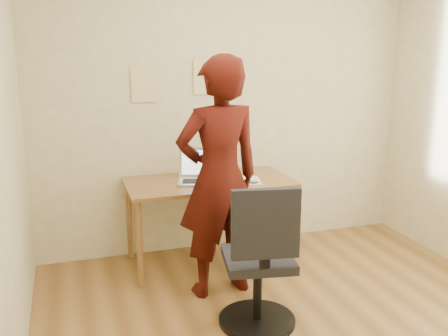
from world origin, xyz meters
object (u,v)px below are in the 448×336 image
object	(u,v)px
desk	(209,190)
phone	(251,182)
person	(219,179)
laptop	(200,175)
office_chair	(260,268)

from	to	relation	value
desk	phone	distance (m)	0.37
phone	person	xyz separation A→B (m)	(-0.40, -0.38, 0.16)
laptop	office_chair	bearing A→B (deg)	-68.20
desk	phone	xyz separation A→B (m)	(0.32, -0.16, 0.09)
phone	person	size ratio (longest dim) A/B	0.07
office_chair	laptop	bearing A→B (deg)	105.13
office_chair	desk	bearing A→B (deg)	101.32
person	phone	bearing A→B (deg)	-142.96
laptop	person	bearing A→B (deg)	-73.50
phone	office_chair	distance (m)	1.06
desk	laptop	world-z (taller)	laptop
laptop	phone	size ratio (longest dim) A/B	3.53
person	office_chair	bearing A→B (deg)	92.91
desk	office_chair	xyz separation A→B (m)	(0.02, -1.13, -0.22)
desk	phone	bearing A→B (deg)	-27.24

